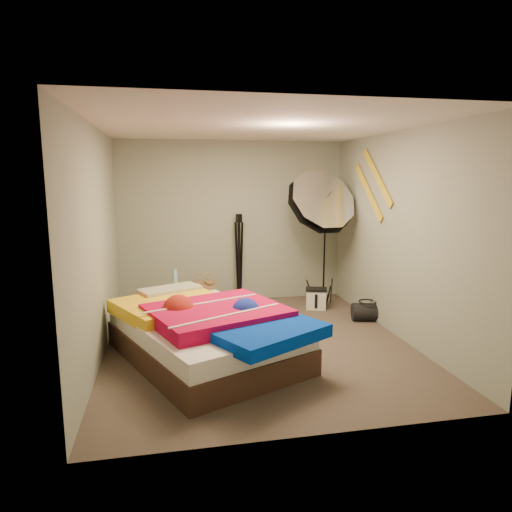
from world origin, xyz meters
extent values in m
plane|color=#4E4139|center=(0.00, 0.00, 0.00)|extent=(4.00, 4.00, 0.00)
plane|color=silver|center=(0.00, 0.00, 2.50)|extent=(4.00, 4.00, 0.00)
plane|color=gray|center=(0.00, 2.00, 1.25)|extent=(3.50, 0.00, 3.50)
plane|color=gray|center=(0.00, -2.00, 1.25)|extent=(3.50, 0.00, 3.50)
plane|color=gray|center=(-1.75, 0.00, 1.25)|extent=(0.00, 4.00, 4.00)
plane|color=gray|center=(1.75, 0.00, 1.25)|extent=(0.00, 4.00, 4.00)
cube|color=tan|center=(-0.46, 1.90, 0.18)|extent=(0.36, 0.17, 0.36)
cylinder|color=#53A7C0|center=(-0.91, 1.53, 0.31)|extent=(0.10, 0.19, 0.63)
cube|color=silver|center=(1.15, 1.24, 0.14)|extent=(0.34, 0.29, 0.29)
cylinder|color=black|center=(1.65, 0.57, 0.12)|extent=(0.44, 0.32, 0.25)
cube|color=gold|center=(1.73, 0.60, 1.95)|extent=(0.02, 0.91, 0.78)
cube|color=gold|center=(1.73, 0.85, 1.75)|extent=(0.02, 0.91, 0.78)
cube|color=#3F281D|center=(-0.64, -0.33, 0.14)|extent=(2.18, 2.50, 0.27)
cube|color=white|center=(-0.64, -0.33, 0.37)|extent=(2.13, 2.45, 0.19)
cube|color=yellow|center=(-0.98, 0.04, 0.50)|extent=(1.48, 1.42, 0.15)
cube|color=#C0083B|center=(-0.53, -0.45, 0.52)|extent=(1.62, 1.50, 0.17)
cube|color=#0436C6|center=(-0.14, -0.96, 0.49)|extent=(1.32, 1.24, 0.13)
cube|color=#C9898B|center=(-1.00, 0.48, 0.54)|extent=(0.80, 0.62, 0.15)
cylinder|color=black|center=(1.34, 1.48, 0.83)|extent=(0.03, 0.03, 1.67)
cube|color=black|center=(1.34, 1.48, 1.62)|extent=(0.06, 0.06, 0.10)
cone|color=silver|center=(1.19, 1.33, 1.57)|extent=(1.22, 0.85, 1.23)
cylinder|color=black|center=(0.08, 1.84, 0.63)|extent=(0.05, 0.05, 1.26)
cube|color=black|center=(0.08, 1.84, 1.33)|extent=(0.10, 0.10, 0.13)
camera|label=1|loc=(-1.02, -5.06, 1.96)|focal=32.00mm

